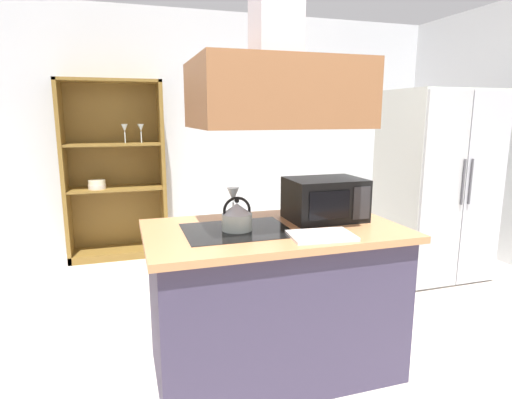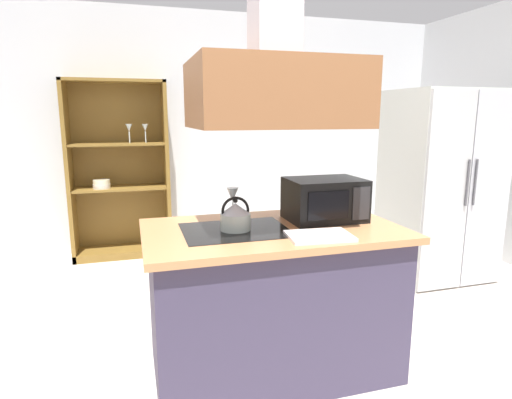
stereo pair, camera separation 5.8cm
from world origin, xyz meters
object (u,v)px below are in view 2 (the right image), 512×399
object	(u,v)px
kettle	(235,216)
microwave	(325,199)
dish_cabinet	(120,180)
refrigerator	(439,186)
cutting_board	(319,236)
wine_glass_on_counter	(233,196)

from	to	relation	value
kettle	microwave	bearing A→B (deg)	8.40
dish_cabinet	microwave	world-z (taller)	dish_cabinet
refrigerator	dish_cabinet	world-z (taller)	dish_cabinet
cutting_board	microwave	bearing A→B (deg)	61.30
wine_glass_on_counter	kettle	bearing A→B (deg)	-99.69
refrigerator	microwave	bearing A→B (deg)	-149.75
microwave	dish_cabinet	bearing A→B (deg)	117.11
kettle	microwave	world-z (taller)	microwave
dish_cabinet	wine_glass_on_counter	xyz separation A→B (m)	(0.72, -2.33, 0.21)
refrigerator	kettle	world-z (taller)	refrigerator
cutting_board	wine_glass_on_counter	world-z (taller)	wine_glass_on_counter
kettle	microwave	distance (m)	0.60
microwave	wine_glass_on_counter	xyz separation A→B (m)	(-0.55, 0.16, 0.02)
kettle	cutting_board	bearing A→B (deg)	-33.94
dish_cabinet	microwave	xyz separation A→B (m)	(1.27, -2.49, 0.18)
refrigerator	wine_glass_on_counter	xyz separation A→B (m)	(-2.20, -0.81, 0.17)
microwave	kettle	bearing A→B (deg)	-171.60
wine_glass_on_counter	refrigerator	bearing A→B (deg)	20.14
cutting_board	wine_glass_on_counter	size ratio (longest dim) A/B	1.65
dish_cabinet	kettle	bearing A→B (deg)	-75.16
dish_cabinet	refrigerator	bearing A→B (deg)	-27.51
dish_cabinet	kettle	distance (m)	2.67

